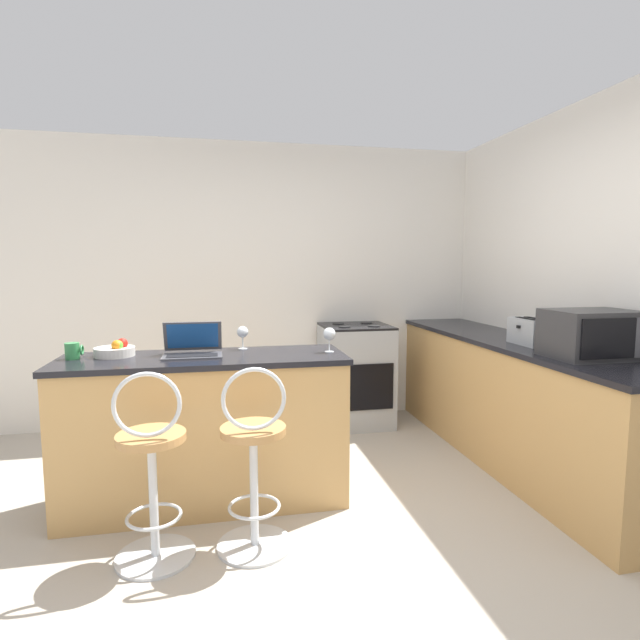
% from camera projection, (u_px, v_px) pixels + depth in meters
% --- Properties ---
extents(ground_plane, '(20.00, 20.00, 0.00)m').
position_uv_depth(ground_plane, '(322.00, 549.00, 2.62)').
color(ground_plane, '#ADA393').
extents(wall_back, '(12.00, 0.06, 2.60)m').
position_uv_depth(wall_back, '(272.00, 284.00, 4.73)').
color(wall_back, silver).
rests_on(wall_back, ground_plane).
extents(breakfast_bar, '(1.73, 0.59, 0.93)m').
position_uv_depth(breakfast_bar, '(206.00, 430.00, 3.10)').
color(breakfast_bar, tan).
rests_on(breakfast_bar, ground_plane).
extents(counter_right, '(0.61, 2.82, 0.93)m').
position_uv_depth(counter_right, '(511.00, 400.00, 3.77)').
color(counter_right, tan).
rests_on(counter_right, ground_plane).
extents(bar_stool_near, '(0.40, 0.40, 0.99)m').
position_uv_depth(bar_stool_near, '(152.00, 473.00, 2.48)').
color(bar_stool_near, silver).
rests_on(bar_stool_near, ground_plane).
extents(bar_stool_far, '(0.40, 0.40, 0.99)m').
position_uv_depth(bar_stool_far, '(254.00, 464.00, 2.58)').
color(bar_stool_far, silver).
rests_on(bar_stool_far, ground_plane).
extents(laptop, '(0.35, 0.26, 0.20)m').
position_uv_depth(laptop, '(193.00, 347.00, 3.07)').
color(laptop, '#47474C').
rests_on(laptop, breakfast_bar).
extents(microwave, '(0.50, 0.38, 0.29)m').
position_uv_depth(microwave, '(591.00, 334.00, 2.98)').
color(microwave, '#2D2D30').
rests_on(microwave, counter_right).
extents(toaster, '(0.19, 0.31, 0.19)m').
position_uv_depth(toaster, '(530.00, 332.00, 3.47)').
color(toaster, '#9EA3A8').
rests_on(toaster, counter_right).
extents(stove_range, '(0.61, 0.60, 0.94)m').
position_uv_depth(stove_range, '(356.00, 375.00, 4.64)').
color(stove_range, '#9EA3A8').
rests_on(stove_range, ground_plane).
extents(fruit_bowl, '(0.24, 0.24, 0.11)m').
position_uv_depth(fruit_bowl, '(116.00, 350.00, 3.04)').
color(fruit_bowl, silver).
rests_on(fruit_bowl, breakfast_bar).
extents(mug_green, '(0.10, 0.08, 0.10)m').
position_uv_depth(mug_green, '(73.00, 351.00, 2.95)').
color(mug_green, '#338447').
rests_on(mug_green, breakfast_bar).
extents(wine_glass_tall, '(0.08, 0.08, 0.16)m').
position_uv_depth(wine_glass_tall, '(329.00, 335.00, 3.17)').
color(wine_glass_tall, silver).
rests_on(wine_glass_tall, breakfast_bar).
extents(wine_glass_short, '(0.08, 0.08, 0.15)m').
position_uv_depth(wine_glass_short, '(243.00, 333.00, 3.29)').
color(wine_glass_short, silver).
rests_on(wine_glass_short, breakfast_bar).
extents(mug_white, '(0.09, 0.08, 0.09)m').
position_uv_depth(mug_white, '(515.00, 328.00, 4.04)').
color(mug_white, white).
rests_on(mug_white, counter_right).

